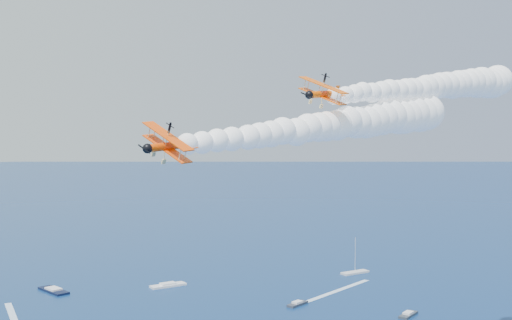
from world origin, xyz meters
name	(u,v)px	position (x,y,z in m)	size (l,w,h in m)	color
biplane_lead	(323,94)	(13.85, 29.53, 59.84)	(7.92, 8.88, 5.35)	#FF5C05
biplane_trail	(169,146)	(-15.72, 19.15, 52.45)	(7.35, 8.25, 4.97)	#FC4905
smoke_trail_lead	(430,87)	(45.27, 39.31, 62.37)	(63.97, 24.66, 11.94)	white
smoke_trail_trail	(333,125)	(15.55, 29.40, 54.98)	(63.70, 25.51, 11.94)	white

